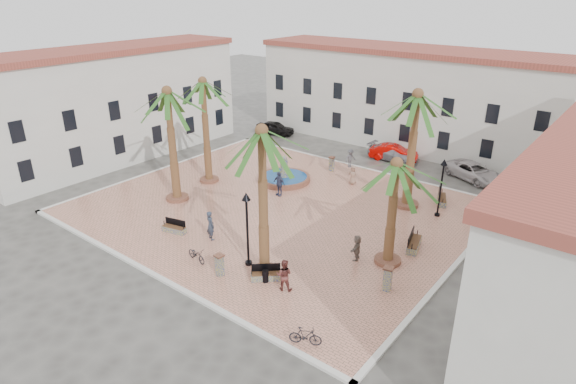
# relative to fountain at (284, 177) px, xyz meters

# --- Properties ---
(ground) EXTENTS (120.00, 120.00, 0.00)m
(ground) POSITION_rel_fountain_xyz_m (2.74, -4.26, -0.45)
(ground) COLOR #56544F
(ground) RESTS_ON ground
(plaza) EXTENTS (26.00, 22.00, 0.15)m
(plaza) POSITION_rel_fountain_xyz_m (2.74, -4.26, -0.37)
(plaza) COLOR tan
(plaza) RESTS_ON ground
(kerb_n) EXTENTS (26.30, 0.30, 0.16)m
(kerb_n) POSITION_rel_fountain_xyz_m (2.74, 6.74, -0.37)
(kerb_n) COLOR silver
(kerb_n) RESTS_ON ground
(kerb_s) EXTENTS (26.30, 0.30, 0.16)m
(kerb_s) POSITION_rel_fountain_xyz_m (2.74, -15.26, -0.37)
(kerb_s) COLOR silver
(kerb_s) RESTS_ON ground
(kerb_e) EXTENTS (0.30, 22.30, 0.16)m
(kerb_e) POSITION_rel_fountain_xyz_m (15.74, -4.26, -0.37)
(kerb_e) COLOR silver
(kerb_e) RESTS_ON ground
(kerb_w) EXTENTS (0.30, 22.30, 0.16)m
(kerb_w) POSITION_rel_fountain_xyz_m (-10.26, -4.26, -0.37)
(kerb_w) COLOR silver
(kerb_w) RESTS_ON ground
(building_north) EXTENTS (30.40, 7.40, 9.50)m
(building_north) POSITION_rel_fountain_xyz_m (2.74, 15.74, 4.32)
(building_north) COLOR silver
(building_north) RESTS_ON ground
(building_west) EXTENTS (6.40, 24.40, 10.00)m
(building_west) POSITION_rel_fountain_xyz_m (-16.25, -4.26, 4.57)
(building_west) COLOR silver
(building_west) RESTS_ON ground
(fountain) EXTENTS (4.24, 4.24, 2.19)m
(fountain) POSITION_rel_fountain_xyz_m (0.00, 0.00, 0.00)
(fountain) COLOR brown
(fountain) RESTS_ON plaza
(palm_nw) EXTENTS (5.01, 5.01, 8.47)m
(palm_nw) POSITION_rel_fountain_xyz_m (-4.83, -3.79, 6.95)
(palm_nw) COLOR brown
(palm_nw) RESTS_ON plaza
(palm_sw) EXTENTS (5.40, 5.40, 8.48)m
(palm_sw) POSITION_rel_fountain_xyz_m (-4.03, -7.79, 6.90)
(palm_sw) COLOR brown
(palm_sw) RESTS_ON plaza
(palm_s) EXTENTS (4.93, 4.93, 8.55)m
(palm_s) POSITION_rel_fountain_xyz_m (7.65, -11.34, 7.05)
(palm_s) COLOR brown
(palm_s) RESTS_ON plaza
(palm_e) EXTENTS (5.02, 5.02, 6.43)m
(palm_e) POSITION_rel_fountain_xyz_m (12.53, -6.10, 5.00)
(palm_e) COLOR brown
(palm_e) RESTS_ON plaza
(palm_ne) EXTENTS (5.73, 5.73, 8.54)m
(palm_ne) POSITION_rel_fountain_xyz_m (9.97, 1.74, 6.90)
(palm_ne) COLOR brown
(palm_ne) RESTS_ON plaza
(bench_s) EXTENTS (1.70, 0.88, 0.86)m
(bench_s) POSITION_rel_fountain_xyz_m (-0.10, -11.33, -0.06)
(bench_s) COLOR slate
(bench_s) RESTS_ON plaza
(bench_se) EXTENTS (1.57, 1.50, 0.88)m
(bench_se) POSITION_rel_fountain_xyz_m (8.16, -11.81, -0.05)
(bench_se) COLOR slate
(bench_se) RESTS_ON plaza
(bench_e) EXTENTS (1.10, 2.10, 1.06)m
(bench_e) POSITION_rel_fountain_xyz_m (13.04, -3.70, 0.00)
(bench_e) COLOR slate
(bench_e) RESTS_ON plaza
(bench_ne) EXTENTS (1.28, 1.96, 1.00)m
(bench_ne) POSITION_rel_fountain_xyz_m (11.82, 3.77, -0.02)
(bench_ne) COLOR slate
(bench_ne) RESTS_ON plaza
(lamppost_s) EXTENTS (0.49, 0.49, 4.50)m
(lamppost_s) POSITION_rel_fountain_xyz_m (6.36, -11.26, 2.75)
(lamppost_s) COLOR black
(lamppost_s) RESTS_ON plaza
(lamppost_e) EXTENTS (0.45, 0.45, 4.16)m
(lamppost_e) POSITION_rel_fountain_xyz_m (12.41, 1.53, 2.52)
(lamppost_e) COLOR black
(lamppost_e) RESTS_ON plaza
(bollard_se) EXTENTS (0.49, 0.49, 1.30)m
(bollard_se) POSITION_rel_fountain_xyz_m (5.89, -13.08, 0.37)
(bollard_se) COLOR slate
(bollard_se) RESTS_ON plaza
(bollard_n) EXTENTS (0.50, 0.50, 1.27)m
(bollard_n) POSITION_rel_fountain_xyz_m (1.76, 4.35, 0.36)
(bollard_n) COLOR slate
(bollard_n) RESTS_ON plaza
(bollard_e) EXTENTS (0.59, 0.59, 1.40)m
(bollard_e) POSITION_rel_fountain_xyz_m (13.81, -8.66, 0.43)
(bollard_e) COLOR slate
(bollard_e) RESTS_ON plaza
(litter_bin) EXTENTS (0.36, 0.36, 0.69)m
(litter_bin) POSITION_rel_fountain_xyz_m (8.27, -12.00, 0.05)
(litter_bin) COLOR black
(litter_bin) RESTS_ON plaza
(cyclist_a) EXTENTS (0.80, 0.64, 1.93)m
(cyclist_a) POSITION_rel_fountain_xyz_m (2.48, -10.50, 0.66)
(cyclist_a) COLOR #2C3545
(cyclist_a) RESTS_ON plaza
(bicycle_a) EXTENTS (1.63, 0.77, 0.82)m
(bicycle_a) POSITION_rel_fountain_xyz_m (3.73, -12.84, 0.11)
(bicycle_a) COLOR black
(bicycle_a) RESTS_ON plaza
(cyclist_b) EXTENTS (1.08, 0.99, 1.78)m
(cyclist_b) POSITION_rel_fountain_xyz_m (9.51, -11.94, 0.59)
(cyclist_b) COLOR brown
(cyclist_b) RESTS_ON plaza
(bicycle_b) EXTENTS (1.53, 1.04, 0.90)m
(bicycle_b) POSITION_rel_fountain_xyz_m (12.88, -14.66, 0.15)
(bicycle_b) COLOR black
(bicycle_b) RESTS_ON plaza
(pedestrian_fountain_a) EXTENTS (0.89, 0.76, 1.53)m
(pedestrian_fountain_a) POSITION_rel_fountain_xyz_m (4.75, 2.88, 0.47)
(pedestrian_fountain_a) COLOR #9E7862
(pedestrian_fountain_a) RESTS_ON plaza
(pedestrian_fountain_b) EXTENTS (1.17, 0.58, 1.92)m
(pedestrian_fountain_b) POSITION_rel_fountain_xyz_m (1.51, -2.52, 0.66)
(pedestrian_fountain_b) COLOR #343A5A
(pedestrian_fountain_b) RESTS_ON plaza
(pedestrian_north) EXTENTS (0.94, 1.21, 1.65)m
(pedestrian_north) POSITION_rel_fountain_xyz_m (2.54, 6.14, 0.53)
(pedestrian_north) COLOR #515157
(pedestrian_north) RESTS_ON plaza
(pedestrian_east) EXTENTS (0.84, 1.51, 1.55)m
(pedestrian_east) POSITION_rel_fountain_xyz_m (10.94, -6.96, 0.48)
(pedestrian_east) COLOR #77675C
(pedestrian_east) RESTS_ON plaza
(car_black) EXTENTS (4.46, 2.70, 1.42)m
(car_black) POSITION_rel_fountain_xyz_m (-9.37, 10.21, 0.26)
(car_black) COLOR black
(car_black) RESTS_ON ground
(car_red) EXTENTS (4.60, 2.70, 1.43)m
(car_red) POSITION_rel_fountain_xyz_m (4.50, 10.58, 0.27)
(car_red) COLOR #B90400
(car_red) RESTS_ON ground
(car_silver) EXTENTS (4.76, 2.08, 1.36)m
(car_silver) POSITION_rel_fountain_xyz_m (4.44, 10.47, 0.23)
(car_silver) COLOR #9A9BA2
(car_silver) RESTS_ON ground
(car_white) EXTENTS (5.54, 4.13, 1.40)m
(car_white) POSITION_rel_fountain_xyz_m (11.91, 10.26, 0.25)
(car_white) COLOR beige
(car_white) RESTS_ON ground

